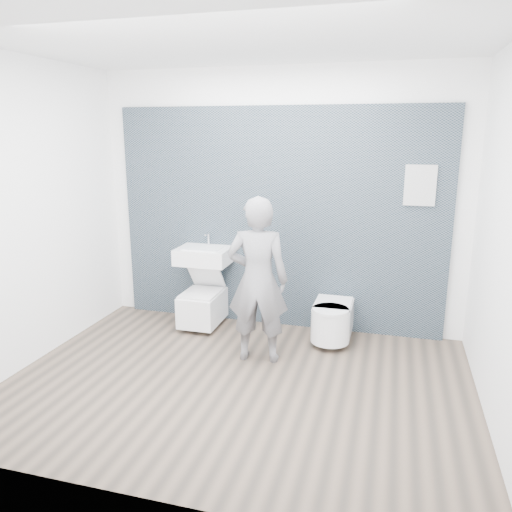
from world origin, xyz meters
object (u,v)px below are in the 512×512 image
(washbasin, at_px, (204,255))
(toilet_square, at_px, (203,305))
(visitor, at_px, (258,280))
(toilet_rounded, at_px, (332,320))

(washbasin, bearing_deg, toilet_square, -90.00)
(visitor, bearing_deg, toilet_rounded, -144.63)
(toilet_rounded, bearing_deg, visitor, -137.34)
(toilet_square, relative_size, toilet_rounded, 1.06)
(toilet_square, distance_m, visitor, 1.16)
(washbasin, distance_m, toilet_square, 0.57)
(toilet_rounded, bearing_deg, toilet_square, 178.18)
(toilet_square, bearing_deg, washbasin, 90.00)
(toilet_square, bearing_deg, toilet_rounded, -1.82)
(washbasin, xyz_separation_m, toilet_square, (0.00, -0.07, -0.56))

